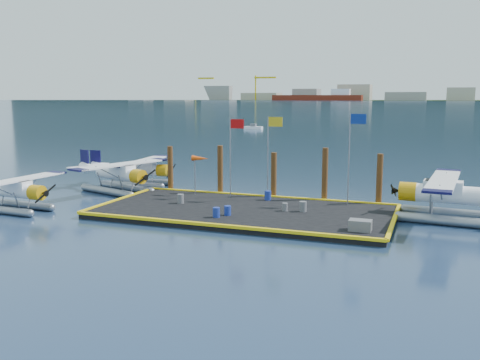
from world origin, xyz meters
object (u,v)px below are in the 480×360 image
(flagpole_yellow, at_px, (270,145))
(piling_0, at_px, (170,170))
(seaplane_b, at_px, (120,176))
(piling_3, at_px, (325,176))
(piling_4, at_px, (379,181))
(seaplane_d, at_px, (450,197))
(flagpole_red, at_px, (233,146))
(drum_5, at_px, (268,195))
(piling_1, at_px, (220,172))
(drum_3, at_px, (216,212))
(seaplane_c, at_px, (140,171))
(drum_2, at_px, (285,207))
(seaplane_a, at_px, (13,193))
(drum_1, at_px, (228,211))
(windsock, at_px, (200,159))
(crate, at_px, (360,225))
(drum_4, at_px, (303,206))
(drum_0, at_px, (181,199))
(flagpole_blue, at_px, (352,146))

(flagpole_yellow, bearing_deg, piling_0, 170.14)
(seaplane_b, height_order, piling_3, piling_3)
(flagpole_yellow, xyz_separation_m, piling_4, (7.80, 1.60, -2.51))
(seaplane_d, relative_size, flagpole_red, 1.75)
(drum_5, bearing_deg, piling_1, 158.89)
(drum_3, relative_size, flagpole_red, 0.11)
(drum_3, bearing_deg, seaplane_c, 138.02)
(drum_2, xyz_separation_m, piling_0, (-11.31, 5.05, 1.33))
(seaplane_a, distance_m, drum_1, 15.59)
(drum_5, height_order, flagpole_yellow, flagpole_yellow)
(piling_0, bearing_deg, seaplane_b, -163.22)
(seaplane_c, xyz_separation_m, drum_5, (13.39, -4.13, -0.63))
(seaplane_c, height_order, windsock, windsock)
(piling_3, bearing_deg, seaplane_c, 172.24)
(drum_3, bearing_deg, seaplane_d, 22.09)
(drum_3, bearing_deg, crate, -1.96)
(drum_2, bearing_deg, flagpole_yellow, 121.46)
(drum_1, distance_m, drum_3, 0.94)
(seaplane_a, xyz_separation_m, drum_1, (15.39, 2.42, -0.64))
(seaplane_a, distance_m, seaplane_d, 29.89)
(seaplane_b, height_order, drum_3, seaplane_b)
(drum_1, distance_m, drum_2, 4.08)
(seaplane_c, distance_m, drum_4, 18.30)
(seaplane_c, bearing_deg, windsock, 58.14)
(drum_2, bearing_deg, drum_5, 124.26)
(seaplane_b, relative_size, drum_4, 13.66)
(drum_2, xyz_separation_m, piling_3, (1.69, 5.05, 1.48))
(drum_5, distance_m, piling_3, 4.53)
(drum_2, height_order, piling_0, piling_0)
(drum_5, bearing_deg, seaplane_b, 177.77)
(seaplane_d, relative_size, drum_0, 15.51)
(flagpole_yellow, relative_size, flagpole_blue, 0.95)
(drum_0, relative_size, drum_5, 0.98)
(drum_2, height_order, piling_3, piling_3)
(seaplane_a, xyz_separation_m, piling_1, (11.75, 10.04, 0.75))
(piling_0, distance_m, piling_4, 17.00)
(seaplane_c, bearing_deg, drum_3, 43.10)
(flagpole_red, relative_size, piling_3, 1.40)
(seaplane_b, bearing_deg, piling_0, 125.06)
(seaplane_d, relative_size, drum_3, 16.30)
(drum_3, distance_m, piling_3, 10.07)
(flagpole_blue, distance_m, piling_0, 15.51)
(seaplane_b, distance_m, windsock, 7.83)
(drum_4, bearing_deg, seaplane_b, 167.95)
(drum_3, bearing_deg, windsock, 121.63)
(seaplane_a, height_order, drum_5, seaplane_a)
(seaplane_b, relative_size, seaplane_c, 1.06)
(piling_0, height_order, piling_4, same)
(seaplane_d, relative_size, piling_3, 2.44)
(seaplane_b, height_order, flagpole_yellow, flagpole_yellow)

